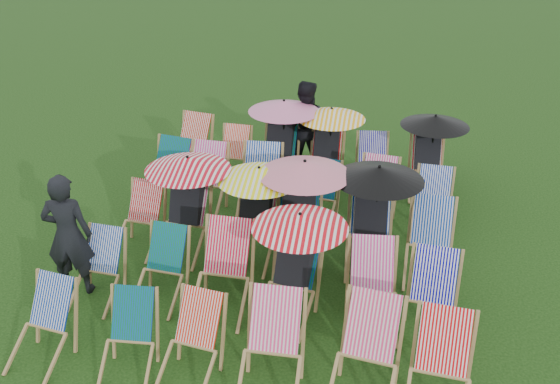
% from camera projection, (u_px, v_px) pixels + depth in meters
% --- Properties ---
extents(ground, '(100.00, 100.00, 0.00)m').
position_uv_depth(ground, '(276.00, 260.00, 8.32)').
color(ground, black).
rests_on(ground, ground).
extents(deckchair_0, '(0.67, 0.85, 0.84)m').
position_uv_depth(deckchair_0, '(40.00, 326.00, 6.47)').
color(deckchair_0, '#9E7D49').
rests_on(deckchair_0, ground).
extents(deckchair_1, '(0.59, 0.78, 0.81)m').
position_uv_depth(deckchair_1, '(127.00, 340.00, 6.30)').
color(deckchair_1, '#9E7D49').
rests_on(deckchair_1, ground).
extents(deckchair_2, '(0.67, 0.85, 0.84)m').
position_uv_depth(deckchair_2, '(190.00, 344.00, 6.23)').
color(deckchair_2, '#9E7D49').
rests_on(deckchair_2, ground).
extents(deckchair_3, '(0.63, 0.88, 0.95)m').
position_uv_depth(deckchair_3, '(271.00, 351.00, 6.05)').
color(deckchair_3, '#9E7D49').
rests_on(deckchair_3, ground).
extents(deckchair_4, '(0.77, 0.97, 0.96)m').
position_uv_depth(deckchair_4, '(366.00, 357.00, 5.97)').
color(deckchair_4, '#9E7D49').
rests_on(deckchair_4, ground).
extents(deckchair_5, '(0.70, 0.91, 0.93)m').
position_uv_depth(deckchair_5, '(441.00, 373.00, 5.81)').
color(deckchair_5, '#9E7D49').
rests_on(deckchair_5, ground).
extents(deckchair_6, '(0.60, 0.79, 0.81)m').
position_uv_depth(deckchair_6, '(96.00, 270.00, 7.40)').
color(deckchair_6, '#9E7D49').
rests_on(deckchair_6, ground).
extents(deckchair_7, '(0.63, 0.83, 0.84)m').
position_uv_depth(deckchair_7, '(160.00, 269.00, 7.39)').
color(deckchair_7, '#9E7D49').
rests_on(deckchair_7, ground).
extents(deckchair_8, '(0.68, 0.93, 0.99)m').
position_uv_depth(deckchair_8, '(222.00, 272.00, 7.21)').
color(deckchair_8, '#9E7D49').
rests_on(deckchair_8, ground).
extents(deckchair_9, '(1.09, 1.16, 1.29)m').
position_uv_depth(deckchair_9, '(293.00, 264.00, 7.01)').
color(deckchair_9, '#9E7D49').
rests_on(deckchair_9, ground).
extents(deckchair_10, '(0.68, 0.90, 0.93)m').
position_uv_depth(deckchair_10, '(372.00, 289.00, 6.96)').
color(deckchair_10, '#9E7D49').
rests_on(deckchair_10, ground).
extents(deckchair_11, '(0.69, 0.90, 0.91)m').
position_uv_depth(deckchair_11, '(432.00, 301.00, 6.79)').
color(deckchair_11, '#9E7D49').
rests_on(deckchair_11, ground).
extents(deckchair_12, '(0.64, 0.84, 0.85)m').
position_uv_depth(deckchair_12, '(139.00, 219.00, 8.42)').
color(deckchair_12, '#9E7D49').
rests_on(deckchair_12, ground).
extents(deckchair_13, '(1.13, 1.19, 1.34)m').
position_uv_depth(deckchair_13, '(184.00, 204.00, 8.23)').
color(deckchair_13, '#9E7D49').
rests_on(deckchair_13, ground).
extents(deckchair_14, '(1.08, 1.14, 1.28)m').
position_uv_depth(deckchair_14, '(254.00, 213.00, 8.07)').
color(deckchair_14, '#9E7D49').
rests_on(deckchair_14, ground).
extents(deckchair_15, '(1.17, 1.25, 1.39)m').
position_uv_depth(deckchair_15, '(300.00, 211.00, 7.99)').
color(deckchair_15, '#9E7D49').
rests_on(deckchair_15, ground).
extents(deckchair_16, '(1.14, 1.20, 1.36)m').
position_uv_depth(deckchair_16, '(372.00, 216.00, 7.93)').
color(deckchair_16, '#9E7D49').
rests_on(deckchair_16, ground).
extents(deckchair_17, '(0.67, 0.90, 0.94)m').
position_uv_depth(deckchair_17, '(431.00, 243.00, 7.80)').
color(deckchair_17, '#9E7D49').
rests_on(deckchair_17, ground).
extents(deckchair_18, '(0.82, 1.02, 1.00)m').
position_uv_depth(deckchair_18, '(164.00, 178.00, 9.39)').
color(deckchair_18, '#9E7D49').
rests_on(deckchair_18, ground).
extents(deckchair_19, '(0.70, 0.94, 0.98)m').
position_uv_depth(deckchair_19, '(203.00, 182.00, 9.29)').
color(deckchair_19, '#9E7D49').
rests_on(deckchair_19, ground).
extents(deckchair_20, '(0.69, 0.94, 0.99)m').
position_uv_depth(deckchair_20, '(259.00, 184.00, 9.22)').
color(deckchair_20, '#9E7D49').
rests_on(deckchair_20, ground).
extents(deckchair_21, '(0.69, 0.87, 0.86)m').
position_uv_depth(deckchair_21, '(317.00, 195.00, 9.04)').
color(deckchair_21, '#9E7D49').
rests_on(deckchair_21, ground).
extents(deckchair_22, '(0.72, 0.92, 0.91)m').
position_uv_depth(deckchair_22, '(375.00, 194.00, 9.02)').
color(deckchair_22, '#9E7D49').
rests_on(deckchair_22, ground).
extents(deckchair_23, '(0.63, 0.83, 0.86)m').
position_uv_depth(deckchair_23, '(433.00, 204.00, 8.80)').
color(deckchair_23, '#9E7D49').
rests_on(deckchair_23, ground).
extents(deckchair_24, '(0.78, 0.98, 0.95)m').
position_uv_depth(deckchair_24, '(188.00, 147.00, 10.49)').
color(deckchair_24, '#9E7D49').
rests_on(deckchair_24, ground).
extents(deckchair_25, '(0.59, 0.79, 0.83)m').
position_uv_depth(deckchair_25, '(232.00, 155.00, 10.33)').
color(deckchair_25, '#9E7D49').
rests_on(deckchair_25, ground).
extents(deckchair_26, '(1.15, 1.20, 1.36)m').
position_uv_depth(deckchair_26, '(280.00, 140.00, 10.11)').
color(deckchair_26, '#9E7D49').
rests_on(deckchair_26, ground).
extents(deckchair_27, '(1.08, 1.13, 1.28)m').
position_uv_depth(deckchair_27, '(327.00, 146.00, 10.00)').
color(deckchair_27, '#9E7D49').
rests_on(deckchair_27, ground).
extents(deckchair_28, '(0.64, 0.83, 0.85)m').
position_uv_depth(deckchair_28, '(373.00, 164.00, 9.99)').
color(deckchair_28, '#9E7D49').
rests_on(deckchair_28, ground).
extents(deckchair_29, '(1.06, 1.11, 1.26)m').
position_uv_depth(deckchair_29, '(429.00, 153.00, 9.78)').
color(deckchair_29, '#9E7D49').
rests_on(deckchair_29, ground).
extents(person_left, '(0.63, 0.46, 1.58)m').
position_uv_depth(person_left, '(68.00, 235.00, 7.36)').
color(person_left, black).
rests_on(person_left, ground).
extents(person_rear, '(0.77, 0.60, 1.58)m').
position_uv_depth(person_rear, '(304.00, 126.00, 10.47)').
color(person_rear, black).
rests_on(person_rear, ground).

